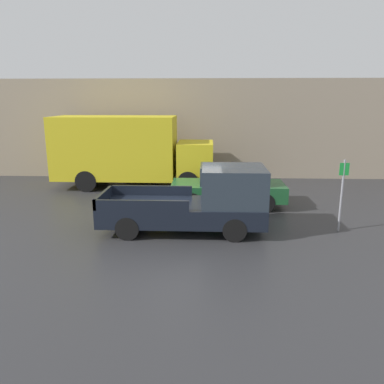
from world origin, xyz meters
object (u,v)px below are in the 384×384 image
car (229,185)px  parking_sign (342,191)px  pickup_truck (201,202)px  delivery_truck (127,150)px

car → parking_sign: (3.47, -2.88, 0.49)m
pickup_truck → car: bearing=70.6°
parking_sign → delivery_truck: bearing=143.4°
pickup_truck → parking_sign: parking_sign is taller
pickup_truck → delivery_truck: (-3.73, 6.33, 0.87)m
pickup_truck → car: pickup_truck is taller
car → delivery_truck: size_ratio=0.59×
pickup_truck → car: size_ratio=1.17×
delivery_truck → car: bearing=-34.3°
pickup_truck → parking_sign: bearing=2.3°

